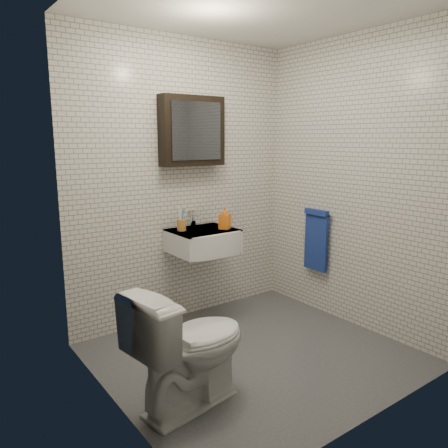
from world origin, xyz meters
name	(u,v)px	position (x,y,z in m)	size (l,w,h in m)	color
ground	(254,355)	(0.00, 0.00, 0.01)	(2.20, 2.00, 0.01)	#45474C
room_shell	(257,163)	(0.00, 0.00, 1.47)	(2.22, 2.02, 2.51)	silver
washbasin	(205,241)	(0.05, 0.73, 0.76)	(0.55, 0.50, 0.20)	white
faucet	(193,219)	(0.05, 0.93, 0.92)	(0.06, 0.20, 0.15)	silver
mirror_cabinet	(192,131)	(0.05, 0.93, 1.70)	(0.60, 0.15, 0.60)	black
towel_rail	(316,237)	(1.04, 0.35, 0.72)	(0.09, 0.30, 0.58)	silver
toothbrush_cup	(182,224)	(-0.12, 0.85, 0.90)	(0.09, 0.09, 0.21)	#BC772F
soap_bottle	(225,218)	(0.23, 0.69, 0.95)	(0.09, 0.09, 0.20)	#E25817
toilet	(190,345)	(-0.72, -0.24, 0.39)	(0.44, 0.77, 0.78)	white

